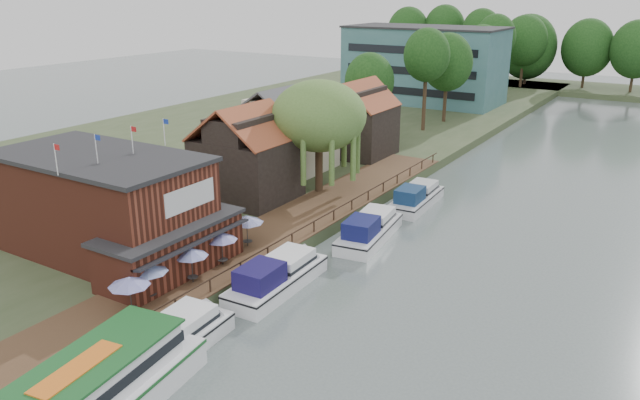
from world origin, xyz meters
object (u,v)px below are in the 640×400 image
Objects in this scene: cottage_a at (246,153)px; cottage_c at (359,118)px; umbrella_3 at (222,249)px; cruiser_1 at (277,273)px; umbrella_1 at (150,282)px; umbrella_2 at (192,265)px; umbrella_4 at (247,231)px; cruiser_0 at (166,339)px; umbrella_0 at (131,296)px; cruiser_3 at (417,195)px; hotel_block at (424,64)px; cottage_b at (284,128)px; cruiser_2 at (369,226)px; pub at (122,209)px; willow at (319,137)px.

cottage_a is 1.01× the size of cottage_c.
umbrella_3 is 4.24m from cruiser_1.
umbrella_2 is (0.53, 3.10, 0.00)m from umbrella_1.
cottage_c is at bearing 102.26° from umbrella_4.
cruiser_0 is 9.84m from cruiser_1.
umbrella_0 reaches higher than cruiser_1.
umbrella_2 is 24.76m from cruiser_3.
umbrella_4 is at bearing -77.77° from hotel_block.
umbrella_2 is 1.00× the size of umbrella_3.
cruiser_1 is at bearing 84.36° from cruiser_0.
umbrella_2 is at bearing -104.85° from cruiser_3.
umbrella_3 is (14.69, -68.47, -4.86)m from hotel_block.
umbrella_3 is (6.69, -31.47, -2.96)m from cottage_c.
cruiser_2 is (15.92, -10.86, -4.06)m from cottage_b.
cottage_b is 21.67m from umbrella_4.
umbrella_0 is (14.73, -76.54, -4.86)m from hotel_block.
cottage_b is (-3.00, 10.00, 0.00)m from cottage_a.
pub is 25.33m from cottage_b.
cottage_a is at bearing 116.71° from umbrella_2.
hotel_block reaches higher than cruiser_0.
umbrella_4 is 10.05m from cruiser_2.
cruiser_1 is at bearing -55.90° from cottage_b.
willow is 1.06× the size of cruiser_2.
pub is 2.13× the size of cruiser_3.
cruiser_2 is at bearing -92.49° from cruiser_3.
umbrella_2 is at bearing -83.45° from umbrella_4.
cottage_b is (4.00, -46.00, -1.90)m from hotel_block.
umbrella_0 is at bearing -77.19° from umbrella_1.
cottage_b is at bearing 138.20° from cruiser_2.
umbrella_0 is 1.92m from umbrella_1.
cottage_b reaches higher than umbrella_4.
hotel_block is 2.99× the size of cottage_c.
cruiser_3 is at bearing 83.28° from cruiser_0.
cottage_b is 0.92× the size of willow.
umbrella_0 is at bearing -79.11° from hotel_block.
pub is at bearing -137.63° from cruiser_2.
cottage_a reaches higher than cruiser_0.
umbrella_4 is (6.07, 6.04, -2.36)m from pub.
umbrella_2 is (7.83, -15.57, -2.96)m from cottage_a.
cruiser_0 is at bearing -75.25° from willow.
umbrella_4 is at bearing 93.23° from umbrella_0.
cottage_c is at bearing 102.00° from umbrella_3.
umbrella_2 is (6.83, -0.57, -2.36)m from pub.
cottage_b is 35.01m from cruiser_0.
cruiser_2 is at bearing 49.87° from pub.
pub is 2.00× the size of cruiser_0.
cottage_a is 0.87× the size of cruiser_2.
umbrella_0 is at bearing -103.13° from cruiser_3.
cottage_c is 40.22m from umbrella_0.
cottage_c is 16.21m from cruiser_3.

